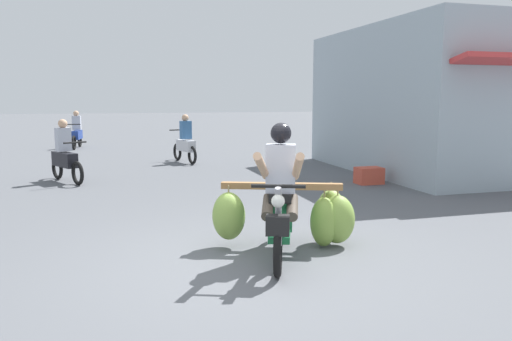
% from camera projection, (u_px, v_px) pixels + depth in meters
% --- Properties ---
extents(ground_plane, '(120.00, 120.00, 0.00)m').
position_uv_depth(ground_plane, '(250.00, 265.00, 5.58)').
color(ground_plane, '#56595E').
extents(motorbike_main_loaded, '(1.86, 1.70, 1.58)m').
position_uv_depth(motorbike_main_loaded, '(294.00, 210.00, 6.07)').
color(motorbike_main_loaded, black).
rests_on(motorbike_main_loaded, ground).
extents(motorbike_distant_ahead_left, '(0.63, 1.59, 1.40)m').
position_uv_depth(motorbike_distant_ahead_left, '(185.00, 143.00, 14.44)').
color(motorbike_distant_ahead_left, black).
rests_on(motorbike_distant_ahead_left, ground).
extents(motorbike_distant_ahead_right, '(0.50, 1.62, 1.40)m').
position_uv_depth(motorbike_distant_ahead_right, '(77.00, 133.00, 18.63)').
color(motorbike_distant_ahead_right, black).
rests_on(motorbike_distant_ahead_right, ground).
extents(motorbike_distant_far_ahead, '(0.86, 1.48, 1.40)m').
position_uv_depth(motorbike_distant_far_ahead, '(65.00, 157.00, 11.10)').
color(motorbike_distant_far_ahead, black).
rests_on(motorbike_distant_far_ahead, ground).
extents(shopfront_building, '(3.11, 6.67, 3.59)m').
position_uv_depth(shopfront_building, '(416.00, 101.00, 12.67)').
color(shopfront_building, '#9EADB7').
rests_on(shopfront_building, ground).
extents(produce_crate, '(0.56, 0.40, 0.36)m').
position_uv_depth(produce_crate, '(369.00, 176.00, 10.91)').
color(produce_crate, '#CC4C38').
rests_on(produce_crate, ground).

